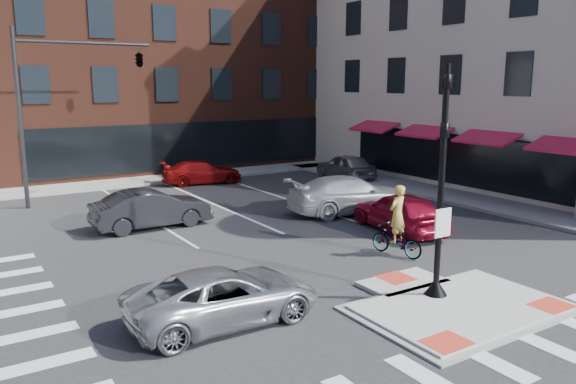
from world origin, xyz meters
TOP-DOWN VIEW (x-y plane):
  - ground at (0.00, 0.00)m, footprint 120.00×120.00m
  - refuge_island at (0.00, -0.26)m, footprint 5.40×4.65m
  - sidewalk_e at (10.80, 10.00)m, footprint 3.00×24.00m
  - sidewalk_n at (3.00, 22.00)m, footprint 26.00×3.00m
  - building_n at (3.00, 31.99)m, footprint 24.40×18.40m
  - building_e at (21.54, 11.50)m, footprint 21.90×23.90m
  - building_far_left at (-4.00, 52.00)m, footprint 10.00×12.00m
  - building_far_right at (9.00, 54.00)m, footprint 12.00×12.00m
  - signal_pole at (0.00, 0.40)m, footprint 0.60×0.60m
  - mast_arm_signal at (-3.47, 18.00)m, footprint 6.10×2.24m
  - silver_suv at (-5.36, 2.10)m, footprint 4.72×2.23m
  - red_sedan at (3.99, 6.00)m, footprint 2.44×4.71m
  - white_pickup at (4.33, 9.44)m, footprint 5.90×3.19m
  - bg_car_dark at (-3.87, 11.62)m, footprint 4.61×1.63m
  - bg_car_silver at (9.50, 16.37)m, footprint 2.22×4.62m
  - bg_car_red at (1.78, 19.57)m, footprint 4.71×2.61m
  - cyclist at (1.75, 3.78)m, footprint 1.09×2.01m

SIDE VIEW (x-z plane):
  - ground at x=0.00m, z-range 0.00..0.00m
  - refuge_island at x=0.00m, z-range -0.01..0.11m
  - sidewalk_e at x=10.80m, z-range 0.00..0.15m
  - sidewalk_n at x=3.00m, z-range 0.00..0.15m
  - bg_car_red at x=1.78m, z-range 0.00..1.29m
  - silver_suv at x=-5.36m, z-range 0.00..1.30m
  - bg_car_dark at x=-3.87m, z-range 0.00..1.52m
  - bg_car_silver at x=9.50m, z-range 0.00..1.52m
  - red_sedan at x=3.99m, z-range 0.00..1.53m
  - cyclist at x=1.75m, z-range -0.39..1.98m
  - white_pickup at x=4.33m, z-range 0.00..1.62m
  - signal_pole at x=0.00m, z-range -0.63..5.35m
  - building_far_left at x=-4.00m, z-range 0.00..10.00m
  - building_far_right at x=9.00m, z-range 0.00..12.00m
  - mast_arm_signal at x=-3.47m, z-range 2.21..10.21m
  - building_n at x=3.00m, z-range 0.05..15.55m
  - building_e at x=21.54m, z-range -0.81..16.89m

